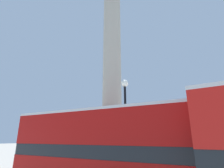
% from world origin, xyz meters
% --- Properties ---
extents(monument_column, '(5.76, 5.76, 25.40)m').
position_xyz_m(monument_column, '(0.00, 0.00, 8.29)').
color(monument_column, '#ADA593').
rests_on(monument_column, ground_plane).
extents(bus_a, '(10.24, 3.43, 4.28)m').
position_xyz_m(bus_a, '(3.28, -5.24, 2.37)').
color(bus_a, '#A80F0C').
rests_on(bus_a, ground_plane).
extents(equestrian_statue, '(4.08, 3.21, 5.98)m').
position_xyz_m(equestrian_statue, '(-9.56, 4.49, 1.63)').
color(equestrian_statue, '#ADA593').
rests_on(equestrian_statue, ground_plane).
extents(street_lamp, '(0.43, 0.43, 6.35)m').
position_xyz_m(street_lamp, '(3.21, -3.52, 3.58)').
color(street_lamp, black).
rests_on(street_lamp, ground_plane).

